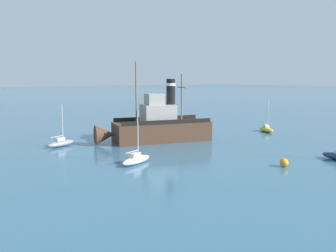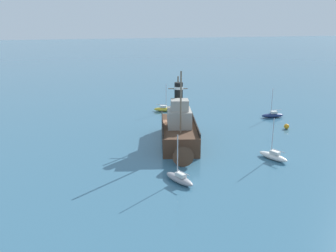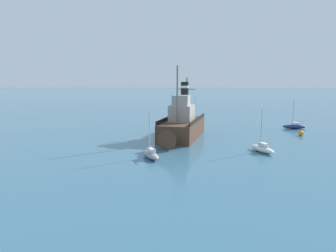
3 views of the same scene
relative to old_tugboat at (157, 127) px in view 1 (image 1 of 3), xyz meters
name	(u,v)px [view 1 (image 1 of 3)]	position (x,y,z in m)	size (l,w,h in m)	color
ground_plane	(171,139)	(0.29, -2.30, -1.83)	(600.00, 600.00, 0.00)	#38667F
old_tugboat	(157,127)	(0.00, 0.00, 0.00)	(7.28, 14.79, 9.90)	#4C3323
sailboat_yellow	(266,129)	(-2.92, -17.45, -1.40)	(3.92, 2.54, 4.90)	gold
sailboat_white	(136,159)	(-8.83, 8.29, -1.40)	(2.41, 3.94, 4.90)	white
sailboat_grey	(61,143)	(3.56, 11.10, -1.40)	(2.49, 3.93, 4.90)	gray
mooring_buoy	(284,163)	(-17.52, -1.93, -1.44)	(0.77, 0.77, 0.77)	orange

